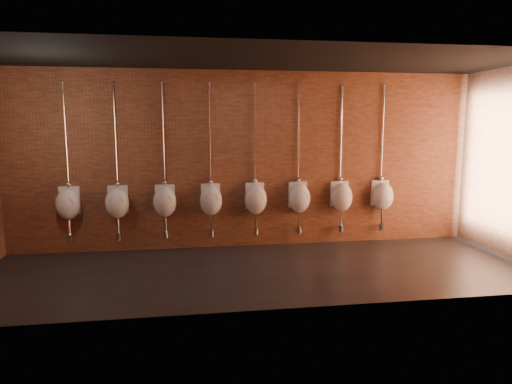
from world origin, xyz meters
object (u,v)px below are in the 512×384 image
Objects in this scene: urinal_3 at (211,200)px; urinal_0 at (68,203)px; urinal_5 at (299,198)px; urinal_4 at (256,199)px; urinal_2 at (165,201)px; urinal_6 at (341,196)px; urinal_1 at (117,202)px; urinal_7 at (382,195)px.

urinal_0 is at bearing 180.00° from urinal_3.
urinal_3 and urinal_5 have the same top height.
urinal_2 is at bearing 180.00° from urinal_4.
urinal_4 is at bearing 0.00° from urinal_2.
urinal_5 is at bearing 180.00° from urinal_6.
urinal_4 is (0.81, 0.00, 0.00)m from urinal_3.
urinal_1 and urinal_4 have the same top height.
urinal_5 is (4.07, 0.00, 0.00)m from urinal_0.
urinal_6 is (4.07, 0.00, 0.00)m from urinal_1.
urinal_3 is at bearing 180.00° from urinal_6.
urinal_3 is (1.63, 0.00, 0.00)m from urinal_1.
urinal_0 is 1.00× the size of urinal_1.
urinal_7 is (4.07, 0.00, 0.00)m from urinal_2.
urinal_7 is (0.81, 0.00, 0.00)m from urinal_6.
urinal_2 and urinal_6 have the same top height.
urinal_1 is 1.00× the size of urinal_2.
urinal_3 is at bearing 0.00° from urinal_0.
urinal_6 and urinal_7 have the same top height.
urinal_0 is at bearing 180.00° from urinal_7.
urinal_1 is at bearing 180.00° from urinal_3.
urinal_4 is at bearing 0.00° from urinal_0.
urinal_3 is 2.44m from urinal_6.
urinal_3 is 1.00× the size of urinal_4.
urinal_5 is at bearing 180.00° from urinal_7.
urinal_2 is at bearing 180.00° from urinal_5.
urinal_6 is 0.81m from urinal_7.
urinal_0 is 1.00× the size of urinal_3.
urinal_1 is at bearing 180.00° from urinal_6.
urinal_2 is at bearing 180.00° from urinal_3.
urinal_4 is 1.00× the size of urinal_5.
urinal_7 is (3.25, 0.00, 0.00)m from urinal_3.
urinal_7 is at bearing 0.00° from urinal_4.
urinal_6 is at bearing 0.00° from urinal_0.
urinal_0 and urinal_4 have the same top height.
urinal_0 is 2.44m from urinal_3.
urinal_5 is 1.00× the size of urinal_6.
urinal_0 is 0.81m from urinal_1.
urinal_2 is at bearing 0.00° from urinal_1.
urinal_4 is 1.00× the size of urinal_7.
urinal_0 and urinal_2 have the same top height.
urinal_3 is 1.00× the size of urinal_7.
urinal_6 is at bearing 0.00° from urinal_4.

